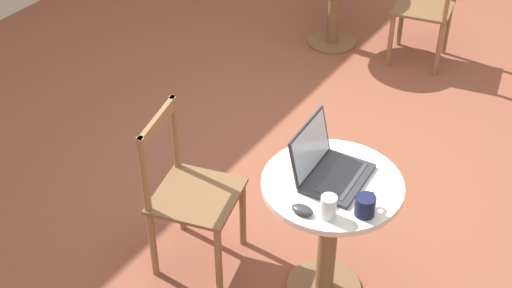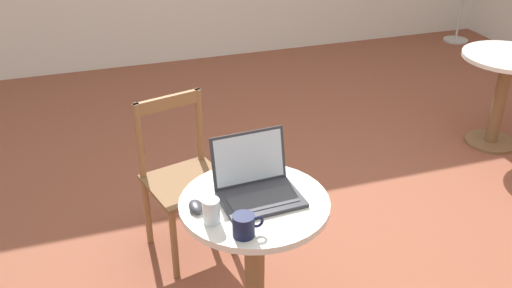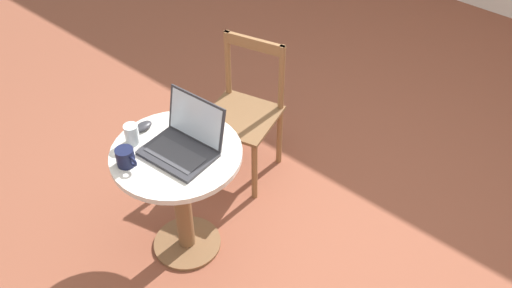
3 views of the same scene
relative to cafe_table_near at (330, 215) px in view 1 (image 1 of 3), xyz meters
name	(u,v)px [view 1 (image 1 of 3)]	position (x,y,z in m)	size (l,w,h in m)	color
ground_plane	(310,180)	(0.71, 0.48, -0.51)	(16.00, 16.00, 0.00)	brown
cafe_table_near	(330,215)	(0.00, 0.00, 0.00)	(0.64, 0.64, 0.71)	brown
chair_near_back	(189,194)	(-0.18, 0.69, -0.07)	(0.49, 0.49, 0.87)	brown
chair_mid_front	(429,8)	(2.41, 0.47, -0.07)	(0.47, 0.47, 0.87)	brown
laptop	(329,168)	(0.02, 0.04, 0.25)	(0.35, 0.31, 0.25)	#2D2D33
mouse	(302,210)	(-0.25, 0.01, 0.21)	(0.06, 0.10, 0.03)	#2D2D33
mug	(365,205)	(-0.11, -0.21, 0.24)	(0.13, 0.09, 0.09)	#141938
drinking_glass	(328,207)	(-0.21, -0.09, 0.25)	(0.07, 0.07, 0.11)	silver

